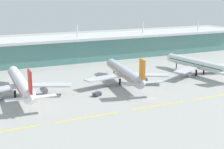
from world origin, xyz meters
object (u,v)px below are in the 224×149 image
airliner_near (21,84)px  pushback_tug (97,94)px  airliner_middle (125,73)px  airliner_far (199,64)px

airliner_near → pushback_tug: 37.53m
airliner_middle → pushback_tug: bearing=-148.1°
airliner_middle → airliner_near: bearing=178.5°
airliner_far → pushback_tug: (-75.10, -14.55, -5.34)m
airliner_far → airliner_near: bearing=179.3°
airliner_middle → airliner_far: same height
airliner_near → airliner_middle: (56.54, -1.52, -0.00)m
airliner_far → pushback_tug: airliner_far is taller
airliner_far → pushback_tug: size_ratio=12.14×
airliner_middle → pushback_tug: size_ratio=12.43×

